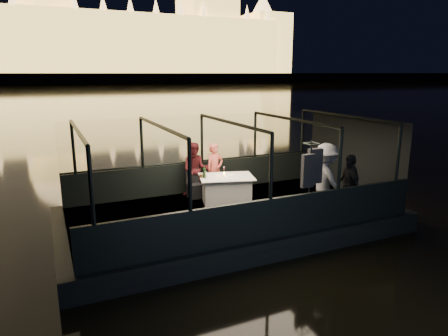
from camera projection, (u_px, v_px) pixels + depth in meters
name	position (u px, v px, depth m)	size (l,w,h in m)	color
river_water	(64.00, 93.00, 81.48)	(500.00, 500.00, 0.00)	black
boat_hull	(230.00, 228.00, 10.56)	(8.60, 4.40, 1.00)	black
boat_deck	(230.00, 211.00, 10.45)	(8.00, 4.00, 0.04)	black
gunwale_port	(202.00, 176.00, 12.12)	(8.00, 0.08, 0.90)	black
gunwale_starboard	(270.00, 219.00, 8.57)	(8.00, 0.08, 0.90)	black
cabin_glass_port	(202.00, 139.00, 11.85)	(8.00, 0.02, 1.40)	#99B2B2
cabin_glass_starboard	(271.00, 167.00, 8.30)	(8.00, 0.02, 1.40)	#99B2B2
cabin_roof_glass	(231.00, 123.00, 9.92)	(8.00, 4.00, 0.02)	#99B2B2
end_wall_fore	(62.00, 185.00, 8.58)	(0.02, 4.00, 2.30)	black
end_wall_aft	(353.00, 155.00, 11.78)	(0.02, 4.00, 2.30)	black
canopy_ribs	(230.00, 167.00, 10.18)	(8.00, 4.00, 2.30)	black
embankment	(49.00, 79.00, 196.48)	(400.00, 140.00, 6.00)	#423D33
parliament_building	(44.00, 9.00, 158.97)	(220.00, 32.00, 60.00)	#F2D18C
dining_table_central	(226.00, 190.00, 10.91)	(1.45, 1.05, 0.77)	silver
chair_port_left	(194.00, 183.00, 11.39)	(0.38, 0.38, 0.82)	black
chair_port_right	(216.00, 179.00, 11.75)	(0.40, 0.40, 0.86)	black
coat_stand	(309.00, 187.00, 9.32)	(0.55, 0.44, 1.99)	black
person_woman_coral	(215.00, 169.00, 11.67)	(0.55, 0.37, 1.52)	#CC574A
person_man_maroon	(195.00, 171.00, 11.49)	(0.76, 0.59, 1.58)	#431317
passenger_stripe	(326.00, 183.00, 9.89)	(1.19, 0.67, 1.84)	white
passenger_dark	(349.00, 182.00, 9.93)	(0.92, 0.39, 1.57)	black
wine_bottle	(204.00, 172.00, 10.65)	(0.07, 0.07, 0.32)	black
bread_basket	(203.00, 175.00, 10.77)	(0.19, 0.19, 0.08)	brown
amber_candle	(224.00, 174.00, 10.94)	(0.05, 0.05, 0.08)	#FFA63F
plate_near	(231.00, 175.00, 10.91)	(0.23, 0.23, 0.01)	white
plate_far	(205.00, 175.00, 10.94)	(0.22, 0.22, 0.01)	white
wine_glass_white	(205.00, 175.00, 10.59)	(0.06, 0.06, 0.19)	silver
wine_glass_red	(224.00, 169.00, 11.21)	(0.06, 0.06, 0.18)	white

